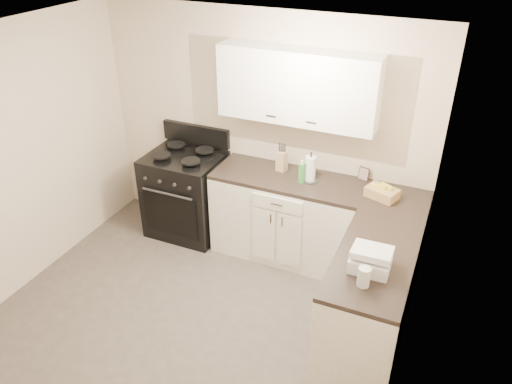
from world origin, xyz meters
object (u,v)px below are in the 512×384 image
at_px(wicker_basket, 382,193).
at_px(paper_towel, 310,169).
at_px(stove, 187,195).
at_px(knife_block, 282,161).
at_px(countertop_grill, 370,262).

bearing_deg(wicker_basket, paper_towel, 176.66).
relative_size(stove, paper_towel, 3.78).
bearing_deg(knife_block, countertop_grill, -32.69).
distance_m(stove, countertop_grill, 2.57).
relative_size(stove, knife_block, 4.62).
distance_m(paper_towel, wicker_basket, 0.73).
xyz_separation_m(paper_towel, wicker_basket, (0.72, -0.04, -0.08)).
bearing_deg(stove, knife_block, 7.34).
xyz_separation_m(stove, wicker_basket, (2.14, 0.01, 0.53)).
relative_size(stove, wicker_basket, 3.46).
distance_m(stove, wicker_basket, 2.21).
relative_size(paper_towel, countertop_grill, 0.88).
xyz_separation_m(wicker_basket, countertop_grill, (0.13, -1.09, 0.01)).
relative_size(knife_block, wicker_basket, 0.75).
bearing_deg(paper_towel, wicker_basket, -3.34).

